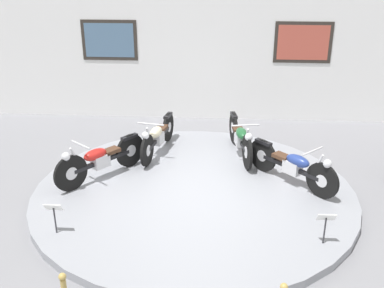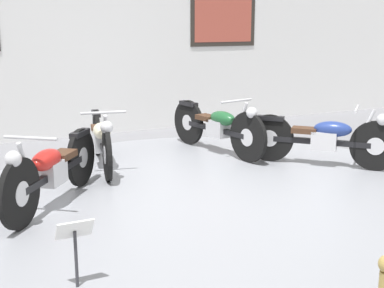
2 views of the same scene
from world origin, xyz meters
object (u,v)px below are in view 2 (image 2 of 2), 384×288
(motorcycle_red, at_px, (52,168))
(motorcycle_blue, at_px, (324,137))
(info_placard_front_left, at_px, (75,238))
(motorcycle_cream, at_px, (102,138))
(motorcycle_green, at_px, (218,125))

(motorcycle_red, height_order, motorcycle_blue, motorcycle_red)
(motorcycle_red, xyz_separation_m, info_placard_front_left, (-0.22, -1.82, -0.03))
(motorcycle_red, bearing_deg, motorcycle_blue, 0.02)
(motorcycle_cream, height_order, info_placard_front_left, motorcycle_cream)
(info_placard_front_left, bearing_deg, motorcycle_red, 83.13)
(info_placard_front_left, bearing_deg, motorcycle_blue, 26.02)
(motorcycle_blue, bearing_deg, info_placard_front_left, -153.98)
(motorcycle_red, height_order, info_placard_front_left, motorcycle_red)
(motorcycle_red, relative_size, motorcycle_cream, 0.82)
(motorcycle_cream, height_order, motorcycle_blue, motorcycle_blue)
(motorcycle_green, distance_m, info_placard_front_left, 4.16)
(motorcycle_red, relative_size, info_placard_front_left, 3.14)
(motorcycle_red, bearing_deg, info_placard_front_left, -96.87)
(motorcycle_blue, height_order, info_placard_front_left, motorcycle_blue)
(motorcycle_green, bearing_deg, motorcycle_red, -154.70)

